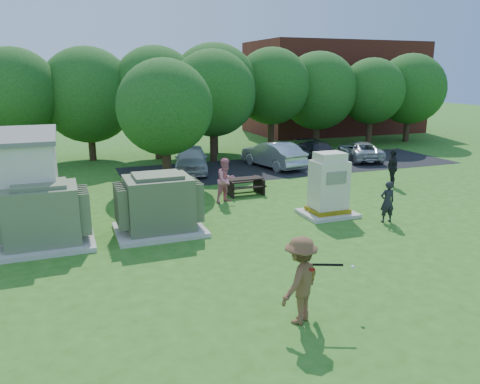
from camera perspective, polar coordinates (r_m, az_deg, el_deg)
name	(u,v)px	position (r m, az deg, el deg)	size (l,w,h in m)	color
ground	(290,269)	(13.45, 6.16, -9.37)	(120.00, 120.00, 0.00)	#2D6619
brick_building	(334,88)	(44.73, 11.39, 12.35)	(15.00, 8.00, 8.00)	maroon
parking_strip	(293,165)	(28.05, 6.48, 3.23)	(20.00, 6.00, 0.01)	#232326
transformer_left	(43,217)	(16.07, -22.92, -2.78)	(3.00, 2.40, 2.07)	beige
transformer_right	(159,205)	(16.31, -9.87, -1.59)	(3.00, 2.40, 2.07)	beige
generator_cabinet	(329,188)	(18.26, 10.75, 0.46)	(2.03, 1.66, 2.47)	beige
picnic_table	(244,184)	(21.30, 0.50, 0.98)	(1.71, 1.28, 0.73)	black
batter	(300,280)	(10.48, 7.36, -10.62)	(1.28, 0.74, 1.99)	brown
person_by_generator	(387,202)	(18.01, 17.52, -1.15)	(0.57, 0.37, 1.56)	black
person_at_picnic	(226,180)	(19.82, -1.72, 1.43)	(0.93, 0.72, 1.91)	pink
person_walking_right	(392,168)	(23.79, 18.06, 2.85)	(1.08, 0.45, 1.85)	black
car_white	(191,159)	(26.01, -5.97, 4.01)	(1.74, 4.33, 1.48)	silver
car_silver_a	(273,155)	(27.33, 4.04, 4.58)	(1.59, 4.55, 1.50)	silver
car_dark	(319,152)	(29.28, 9.62, 4.80)	(1.72, 4.22, 1.22)	black
car_silver_b	(360,151)	(30.53, 14.38, 4.89)	(1.95, 4.23, 1.17)	silver
batting_equipment	(326,266)	(10.61, 10.45, -8.88)	(1.49, 0.45, 0.36)	black
tree_row	(184,92)	(30.38, -6.82, 11.97)	(41.30, 13.30, 7.30)	#47301E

